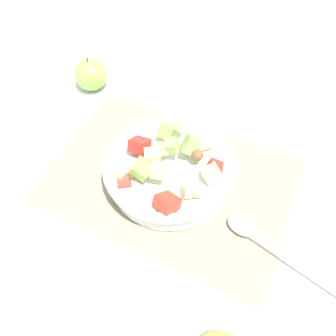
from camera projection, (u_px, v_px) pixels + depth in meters
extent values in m
plane|color=silver|center=(169.00, 180.00, 0.74)|extent=(2.40, 2.40, 0.00)
cube|color=gray|center=(169.00, 179.00, 0.74)|extent=(0.51, 0.35, 0.01)
cylinder|color=white|center=(168.00, 172.00, 0.71)|extent=(0.25, 0.25, 0.05)
torus|color=white|center=(168.00, 165.00, 0.69)|extent=(0.27, 0.27, 0.02)
cube|color=#E5D684|center=(160.00, 149.00, 0.67)|extent=(0.03, 0.04, 0.03)
cube|color=beige|center=(158.00, 171.00, 0.64)|extent=(0.03, 0.03, 0.03)
cube|color=beige|center=(123.00, 171.00, 0.66)|extent=(0.05, 0.05, 0.04)
cube|color=beige|center=(211.00, 175.00, 0.65)|extent=(0.05, 0.04, 0.05)
cube|color=#BC3828|center=(167.00, 203.00, 0.63)|extent=(0.05, 0.05, 0.05)
cube|color=#A3CC6B|center=(166.00, 129.00, 0.71)|extent=(0.04, 0.04, 0.05)
cube|color=#E5D684|center=(201.00, 141.00, 0.71)|extent=(0.06, 0.06, 0.05)
cube|color=red|center=(140.00, 144.00, 0.69)|extent=(0.04, 0.04, 0.04)
cube|color=red|center=(215.00, 168.00, 0.67)|extent=(0.04, 0.03, 0.03)
sphere|color=brown|center=(197.00, 155.00, 0.67)|extent=(0.04, 0.04, 0.03)
cube|color=beige|center=(189.00, 191.00, 0.64)|extent=(0.03, 0.04, 0.03)
cube|color=#BC3828|center=(124.00, 181.00, 0.66)|extent=(0.03, 0.04, 0.03)
cube|color=#93C160|center=(177.00, 130.00, 0.73)|extent=(0.03, 0.03, 0.04)
cube|color=#8CB74C|center=(142.00, 169.00, 0.65)|extent=(0.04, 0.03, 0.04)
cube|color=#93C160|center=(197.00, 193.00, 0.63)|extent=(0.02, 0.03, 0.02)
cube|color=beige|center=(153.00, 156.00, 0.66)|extent=(0.04, 0.04, 0.03)
cube|color=#93C160|center=(191.00, 144.00, 0.68)|extent=(0.04, 0.05, 0.05)
cube|color=#A3CC6B|center=(173.00, 146.00, 0.67)|extent=(0.03, 0.03, 0.04)
ellipsoid|color=#B7B7BC|center=(241.00, 226.00, 0.66)|extent=(0.06, 0.05, 0.01)
cube|color=#B7B7BC|center=(295.00, 263.00, 0.62)|extent=(0.19, 0.06, 0.01)
sphere|color=#8CB74C|center=(91.00, 75.00, 0.89)|extent=(0.08, 0.08, 0.08)
cylinder|color=brown|center=(87.00, 59.00, 0.85)|extent=(0.00, 0.00, 0.01)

